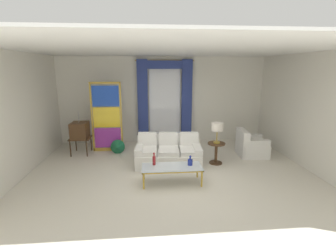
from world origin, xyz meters
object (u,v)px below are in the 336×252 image
object	(u,v)px
coffee_table	(172,168)
bottle_crystal_tall	(154,160)
couch_white_long	(168,153)
round_side_table	(216,151)
stained_glass_divider	(107,119)
armchair_white	(250,146)
table_lamp_brass	(217,128)
vintage_tv	(80,131)
peacock_figurine	(117,147)
bottle_blue_decanter	(190,162)

from	to	relation	value
coffee_table	bottle_crystal_tall	size ratio (longest dim) A/B	4.60
couch_white_long	round_side_table	world-z (taller)	couch_white_long
stained_glass_divider	round_side_table	world-z (taller)	stained_glass_divider
armchair_white	round_side_table	xyz separation A→B (m)	(-1.22, -0.54, 0.07)
couch_white_long	table_lamp_brass	bearing A→B (deg)	-3.50
vintage_tv	armchair_white	world-z (taller)	vintage_tv
couch_white_long	bottle_crystal_tall	size ratio (longest dim) A/B	6.08
couch_white_long	round_side_table	distance (m)	1.33
coffee_table	armchair_white	bearing A→B (deg)	32.62
vintage_tv	table_lamp_brass	bearing A→B (deg)	-16.31
vintage_tv	table_lamp_brass	size ratio (longest dim) A/B	2.36
bottle_crystal_tall	coffee_table	bearing A→B (deg)	-18.63
armchair_white	round_side_table	size ratio (longest dim) A/B	1.48
stained_glass_divider	bottle_crystal_tall	bearing A→B (deg)	-58.88
vintage_tv	peacock_figurine	size ratio (longest dim) A/B	2.24
coffee_table	bottle_crystal_tall	xyz separation A→B (m)	(-0.40, 0.14, 0.15)
coffee_table	table_lamp_brass	size ratio (longest dim) A/B	2.42
couch_white_long	stained_glass_divider	bearing A→B (deg)	145.02
vintage_tv	table_lamp_brass	distance (m)	4.14
vintage_tv	bottle_crystal_tall	bearing A→B (deg)	-43.90
vintage_tv	armchair_white	xyz separation A→B (m)	(5.18, -0.61, -0.44)
peacock_figurine	round_side_table	bearing A→B (deg)	-19.61
coffee_table	vintage_tv	distance (m)	3.47
bottle_blue_decanter	round_side_table	distance (m)	1.41
armchair_white	round_side_table	world-z (taller)	armchair_white
stained_glass_divider	bottle_blue_decanter	bearing A→B (deg)	-47.24
coffee_table	couch_white_long	bearing A→B (deg)	88.80
bottle_blue_decanter	armchair_white	size ratio (longest dim) A/B	0.27
vintage_tv	round_side_table	bearing A→B (deg)	-16.31
bottle_crystal_tall	round_side_table	bearing A→B (deg)	28.80
bottle_blue_decanter	armchair_white	xyz separation A→B (m)	(2.14, 1.60, -0.20)
bottle_blue_decanter	bottle_crystal_tall	world-z (taller)	bottle_crystal_tall
stained_glass_divider	table_lamp_brass	xyz separation A→B (m)	(3.16, -1.36, -0.03)
armchair_white	stained_glass_divider	bearing A→B (deg)	169.41
vintage_tv	stained_glass_divider	xyz separation A→B (m)	(0.80, 0.20, 0.33)
bottle_crystal_tall	vintage_tv	distance (m)	3.07
stained_glass_divider	couch_white_long	bearing A→B (deg)	-34.98
couch_white_long	peacock_figurine	xyz separation A→B (m)	(-1.50, 0.93, -0.08)
stained_glass_divider	round_side_table	xyz separation A→B (m)	(3.16, -1.36, -0.70)
couch_white_long	table_lamp_brass	distance (m)	1.51
armchair_white	table_lamp_brass	distance (m)	1.53
armchair_white	round_side_table	bearing A→B (deg)	-155.92
couch_white_long	coffee_table	bearing A→B (deg)	-91.20
bottle_crystal_tall	stained_glass_divider	world-z (taller)	stained_glass_divider
bottle_blue_decanter	table_lamp_brass	world-z (taller)	table_lamp_brass
stained_glass_divider	peacock_figurine	xyz separation A→B (m)	(0.33, -0.35, -0.84)
bottle_blue_decanter	vintage_tv	bearing A→B (deg)	143.91
coffee_table	stained_glass_divider	size ratio (longest dim) A/B	0.63
coffee_table	peacock_figurine	distance (m)	2.58
armchair_white	stained_glass_divider	world-z (taller)	stained_glass_divider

